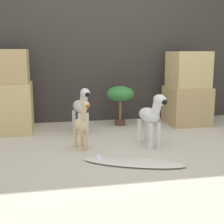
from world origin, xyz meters
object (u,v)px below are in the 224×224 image
Objects in this scene: potted_palm_front at (120,95)px; surfboard at (132,162)px; zebra_left at (81,106)px; giraffe_figurine at (82,123)px; zebra_right at (151,115)px.

surfboard is at bearing -98.59° from potted_palm_front.
zebra_left is 0.69m from giraffe_figurine.
zebra_right is 0.71m from surfboard.
giraffe_figurine is 1.25m from potted_palm_front.
potted_palm_front is at bearing 57.70° from giraffe_figurine.
zebra_right is at bearing -84.32° from potted_palm_front.
surfboard is at bearing -124.68° from zebra_right.
potted_palm_front is (0.60, 0.37, 0.08)m from zebra_left.
surfboard is at bearing -52.51° from giraffe_figurine.
zebra_right is 1.02m from zebra_left.
potted_palm_front is 0.56× the size of surfboard.
zebra_left reaches higher than giraffe_figurine.
zebra_left is (-0.71, 0.73, 0.00)m from zebra_right.
zebra_right is 1.00× the size of zebra_left.
potted_palm_front reaches higher than surfboard.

